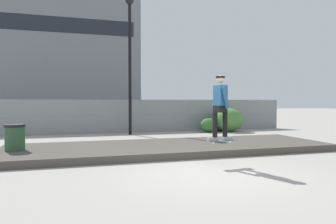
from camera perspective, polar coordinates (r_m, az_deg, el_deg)
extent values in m
plane|color=#9E998E|center=(7.13, 8.22, -11.90)|extent=(120.00, 120.00, 0.00)
cube|color=#4C473F|center=(10.14, 0.60, -7.06)|extent=(11.21, 3.34, 0.23)
cube|color=#2D608C|center=(7.82, 10.27, -5.60)|extent=(0.82, 0.28, 0.02)
cylinder|color=silver|center=(8.04, 11.51, -5.65)|extent=(0.06, 0.04, 0.05)
cylinder|color=silver|center=(7.89, 12.23, -5.80)|extent=(0.06, 0.04, 0.05)
cylinder|color=silver|center=(7.77, 8.27, -5.90)|extent=(0.06, 0.04, 0.05)
cylinder|color=silver|center=(7.62, 8.94, -6.06)|extent=(0.06, 0.04, 0.05)
cube|color=#99999E|center=(7.96, 11.87, -5.58)|extent=(0.06, 0.14, 0.01)
cube|color=#99999E|center=(7.69, 8.61, -5.82)|extent=(0.06, 0.14, 0.01)
cube|color=gray|center=(7.93, 11.63, -5.12)|extent=(0.29, 0.13, 0.09)
cube|color=gray|center=(7.70, 8.87, -5.31)|extent=(0.29, 0.13, 0.09)
cylinder|color=black|center=(7.86, 11.24, -2.44)|extent=(0.13, 0.13, 0.66)
cylinder|color=black|center=(7.70, 9.31, -2.52)|extent=(0.13, 0.13, 0.66)
cube|color=black|center=(7.76, 10.30, 0.60)|extent=(0.27, 0.36, 0.18)
cube|color=navy|center=(7.76, 10.32, 3.26)|extent=(0.26, 0.40, 0.54)
cylinder|color=navy|center=(7.97, 9.39, 2.80)|extent=(0.24, 0.11, 0.58)
cylinder|color=navy|center=(7.55, 11.29, 2.83)|extent=(0.24, 0.11, 0.58)
sphere|color=tan|center=(7.78, 10.34, 6.39)|extent=(0.21, 0.21, 0.21)
cylinder|color=black|center=(7.78, 10.34, 6.81)|extent=(0.24, 0.24, 0.05)
cylinder|color=gray|center=(16.13, -16.46, -0.89)|extent=(0.06, 0.06, 1.85)
cylinder|color=gray|center=(17.15, 4.18, -0.65)|extent=(0.06, 0.06, 1.85)
cylinder|color=gray|center=(20.04, 20.66, -0.39)|extent=(0.06, 0.06, 1.85)
cylinder|color=gray|center=(16.35, -5.83, 2.32)|extent=(18.14, 0.04, 0.04)
cylinder|color=gray|center=(16.37, -5.82, -0.46)|extent=(18.14, 0.04, 0.04)
cylinder|color=gray|center=(16.43, -5.81, -3.79)|extent=(18.14, 0.04, 0.04)
cube|color=gray|center=(16.37, -5.82, -0.78)|extent=(18.14, 0.01, 1.85)
cylinder|color=black|center=(15.31, -7.56, 8.26)|extent=(0.16, 0.16, 6.78)
ellipsoid|color=black|center=(16.10, -7.63, 21.00)|extent=(0.44, 0.44, 0.36)
cube|color=silver|center=(19.07, -21.40, -1.28)|extent=(4.47, 1.98, 0.70)
cube|color=#23282D|center=(19.05, -22.03, 0.72)|extent=(2.26, 1.69, 0.64)
cylinder|color=black|center=(19.91, -17.32, -2.11)|extent=(0.65, 0.27, 0.64)
cylinder|color=black|center=(18.21, -17.25, -2.49)|extent=(0.65, 0.27, 0.64)
cylinder|color=black|center=(20.06, -25.14, -2.18)|extent=(0.65, 0.27, 0.64)
cylinder|color=black|center=(18.37, -25.80, -2.56)|extent=(0.65, 0.27, 0.64)
cube|color=slate|center=(57.45, -22.51, 11.53)|extent=(31.13, 13.82, 22.79)
cube|color=#1E232B|center=(51.28, -23.50, 15.83)|extent=(28.64, 0.04, 2.50)
ellipsoid|color=#336B2D|center=(16.47, 8.11, -2.61)|extent=(1.03, 0.84, 0.80)
ellipsoid|color=#2D5B28|center=(17.14, 9.99, -2.43)|extent=(1.04, 0.85, 0.80)
ellipsoid|color=#477F38|center=(17.02, 11.91, -1.54)|extent=(1.76, 1.44, 1.36)
cylinder|color=#2D5133|center=(9.96, -28.08, -5.37)|extent=(0.56, 0.56, 0.95)
cylinder|color=black|center=(9.91, -28.13, -2.41)|extent=(0.59, 0.59, 0.08)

